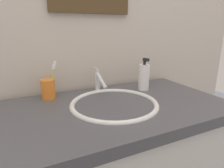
% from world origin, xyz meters
% --- Properties ---
extents(tiled_wall_back, '(2.27, 0.04, 2.40)m').
position_xyz_m(tiled_wall_back, '(0.00, 0.34, 1.20)').
color(tiled_wall_back, beige).
rests_on(tiled_wall_back, ground).
extents(sink_basin, '(0.42, 0.42, 0.13)m').
position_xyz_m(sink_basin, '(0.00, 0.01, 0.79)').
color(sink_basin, white).
rests_on(sink_basin, vanity_counter).
extents(faucet, '(0.02, 0.16, 0.13)m').
position_xyz_m(faucet, '(0.00, 0.21, 0.90)').
color(faucet, silver).
rests_on(faucet, sink_basin).
extents(toothbrush_cup, '(0.07, 0.07, 0.10)m').
position_xyz_m(toothbrush_cup, '(-0.27, 0.22, 0.88)').
color(toothbrush_cup, orange).
rests_on(toothbrush_cup, vanity_counter).
extents(toothbrush_yellow, '(0.04, 0.02, 0.17)m').
position_xyz_m(toothbrush_yellow, '(-0.24, 0.21, 0.94)').
color(toothbrush_yellow, yellow).
rests_on(toothbrush_yellow, toothbrush_cup).
extents(toothbrush_green, '(0.05, 0.03, 0.18)m').
position_xyz_m(toothbrush_green, '(-0.24, 0.24, 0.94)').
color(toothbrush_green, green).
rests_on(toothbrush_green, toothbrush_cup).
extents(soap_dispenser, '(0.06, 0.06, 0.19)m').
position_xyz_m(soap_dispenser, '(0.25, 0.14, 0.91)').
color(soap_dispenser, white).
rests_on(soap_dispenser, vanity_counter).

